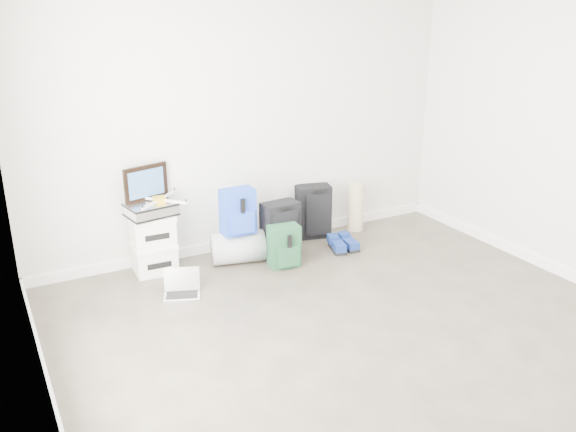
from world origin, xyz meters
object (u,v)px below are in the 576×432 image
duffel_bag (238,247)px  carry_on (313,212)px  boxes_stack (154,244)px  laptop (182,289)px  large_suitcase (281,230)px  briefcase (151,209)px

duffel_bag → carry_on: 1.03m
duffel_bag → boxes_stack: bearing=-178.4°
boxes_stack → laptop: bearing=-81.1°
duffel_bag → large_suitcase: 0.46m
large_suitcase → duffel_bag: bearing=167.9°
briefcase → duffel_bag: briefcase is taller
laptop → large_suitcase: bearing=37.9°
briefcase → duffel_bag: size_ratio=0.83×
boxes_stack → laptop: (0.07, -0.57, -0.23)m
large_suitcase → laptop: bearing=-168.1°
briefcase → large_suitcase: (1.22, -0.23, -0.34)m
large_suitcase → boxes_stack: bearing=164.9°
briefcase → carry_on: briefcase is taller
carry_on → laptop: 1.84m
boxes_stack → laptop: 0.62m
briefcase → duffel_bag: bearing=-21.0°
laptop → duffel_bag: bearing=50.6°
carry_on → large_suitcase: bearing=-137.0°
large_suitcase → carry_on: carry_on is taller
boxes_stack → large_suitcase: bearing=-8.4°
carry_on → briefcase: bearing=-163.1°
briefcase → laptop: 0.81m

